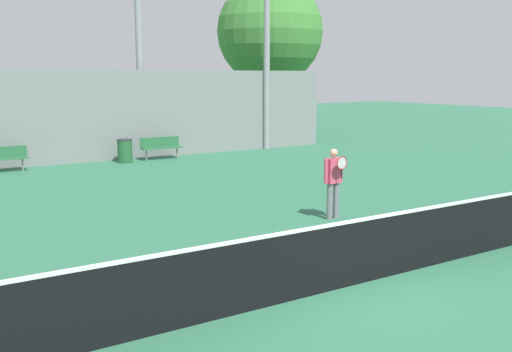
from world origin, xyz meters
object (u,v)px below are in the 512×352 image
at_px(bench_courtside_near, 161,145).
at_px(tree_green_tall, 270,32).
at_px(tennis_player, 333,180).
at_px(trash_bin, 125,151).
at_px(light_pole_center_back, 267,10).
at_px(tennis_net, 350,253).

relative_size(bench_courtside_near, tree_green_tall, 0.19).
relative_size(tennis_player, trash_bin, 1.81).
xyz_separation_m(bench_courtside_near, light_pole_center_back, (5.56, 0.63, 5.64)).
bearing_deg(trash_bin, tree_green_tall, 29.11).
bearing_deg(tennis_net, light_pole_center_back, 60.20).
xyz_separation_m(tennis_player, tree_green_tall, (10.18, 17.59, 4.78)).
bearing_deg(tennis_net, bench_courtside_near, 76.91).
height_order(bench_courtside_near, tree_green_tall, tree_green_tall).
relative_size(tennis_player, bench_courtside_near, 0.99).
height_order(tennis_net, light_pole_center_back, light_pole_center_back).
bearing_deg(bench_courtside_near, light_pole_center_back, 6.44).
relative_size(bench_courtside_near, trash_bin, 1.82).
distance_m(tennis_net, tennis_player, 4.62).
bearing_deg(trash_bin, tennis_net, -97.47).
relative_size(trash_bin, tree_green_tall, 0.11).
height_order(tennis_net, bench_courtside_near, tennis_net).
distance_m(bench_courtside_near, trash_bin, 1.57).
bearing_deg(tennis_net, tree_green_tall, 58.67).
height_order(tennis_player, tree_green_tall, tree_green_tall).
height_order(tennis_net, tennis_player, tennis_player).
xyz_separation_m(trash_bin, tree_green_tall, (10.96, 6.10, 5.26)).
bearing_deg(trash_bin, bench_courtside_near, 4.08).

